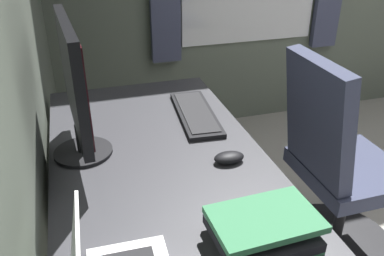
{
  "coord_description": "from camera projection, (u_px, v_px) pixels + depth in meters",
  "views": [
    {
      "loc": [
        -0.56,
        2.07,
        1.47
      ],
      "look_at": [
        0.37,
        1.79,
        0.95
      ],
      "focal_mm": 37.86,
      "sensor_mm": 36.0,
      "label": 1
    }
  ],
  "objects": [
    {
      "name": "keyboard_main",
      "position": [
        196.0,
        113.0,
        1.66
      ],
      "size": [
        0.43,
        0.17,
        0.02
      ],
      "color": "black",
      "rests_on": "desk"
    },
    {
      "name": "book_stack_near",
      "position": [
        264.0,
        229.0,
        1.01
      ],
      "size": [
        0.21,
        0.27,
        0.09
      ],
      "color": "#3D8456",
      "rests_on": "desk"
    },
    {
      "name": "mouse_main",
      "position": [
        229.0,
        157.0,
        1.35
      ],
      "size": [
        0.06,
        0.1,
        0.03
      ],
      "primitive_type": "ellipsoid",
      "color": "black",
      "rests_on": "desk"
    },
    {
      "name": "drawer_pedestal",
      "position": [
        155.0,
        239.0,
        1.57
      ],
      "size": [
        0.4,
        0.51,
        0.69
      ],
      "color": "#38383D",
      "rests_on": "ground"
    },
    {
      "name": "monitor_primary",
      "position": [
        74.0,
        83.0,
        1.28
      ],
      "size": [
        0.5,
        0.2,
        0.46
      ],
      "color": "black",
      "rests_on": "desk"
    },
    {
      "name": "office_chair",
      "position": [
        336.0,
        174.0,
        1.77
      ],
      "size": [
        0.56,
        0.56,
        0.97
      ],
      "color": "#383D56",
      "rests_on": "ground"
    },
    {
      "name": "desk",
      "position": [
        176.0,
        214.0,
        1.23
      ],
      "size": [
        1.81,
        0.72,
        0.73
      ],
      "color": "#38383D",
      "rests_on": "ground"
    }
  ]
}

